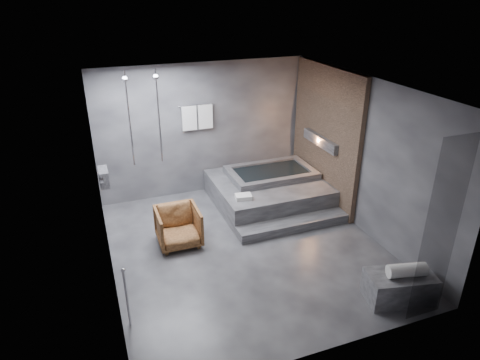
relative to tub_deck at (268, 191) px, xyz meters
name	(u,v)px	position (x,y,z in m)	size (l,w,h in m)	color
room	(264,147)	(-0.65, -1.21, 1.48)	(5.00, 5.04, 2.82)	#2C2C2E
tub_deck	(268,191)	(0.00, 0.00, 0.00)	(2.20, 2.00, 0.50)	#303033
tub_step	(293,225)	(0.00, -1.18, -0.16)	(2.20, 0.36, 0.18)	#303033
concrete_bench	(399,286)	(0.54, -3.47, -0.04)	(0.95, 0.52, 0.43)	#38383B
driftwood_chair	(178,227)	(-2.12, -0.91, 0.09)	(0.73, 0.75, 0.68)	#462611
rolled_towel	(407,270)	(0.57, -3.52, 0.27)	(0.20, 0.20, 0.55)	white
deck_towel	(243,197)	(-0.78, -0.59, 0.29)	(0.30, 0.22, 0.08)	silver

